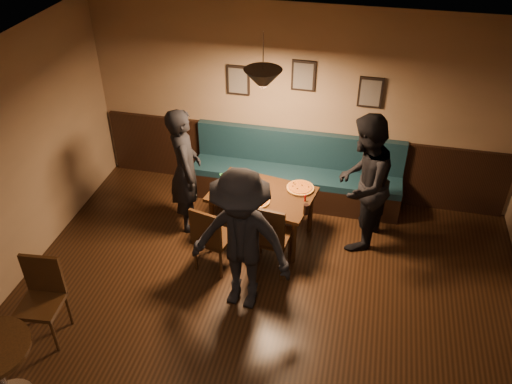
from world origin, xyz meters
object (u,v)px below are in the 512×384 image
booth_bench (296,171)px  cafe_chair_far (40,304)px  diner_left (185,170)px  diner_front (241,242)px  diner_right (363,184)px  soda_glass (306,209)px  dining_table (262,214)px  chair_near_left (214,236)px  chair_near_right (271,234)px  tabasco_bottle (305,198)px

booth_bench → cafe_chair_far: size_ratio=3.08×
diner_left → diner_front: size_ratio=0.98×
diner_right → soda_glass: diner_right is taller
dining_table → soda_glass: size_ratio=9.28×
dining_table → cafe_chair_far: 2.91m
booth_bench → chair_near_left: bearing=-114.6°
chair_near_left → soda_glass: bearing=34.0°
chair_near_left → chair_near_right: (0.68, 0.13, 0.04)m
dining_table → diner_front: diner_front is taller
diner_right → dining_table: bearing=-68.0°
booth_bench → tabasco_bottle: bearing=-74.4°
chair_near_left → cafe_chair_far: size_ratio=0.97×
tabasco_bottle → cafe_chair_far: bearing=-139.0°
soda_glass → cafe_chair_far: bearing=-143.2°
diner_right → diner_front: 1.85m
chair_near_right → cafe_chair_far: size_ratio=1.06×
chair_near_left → cafe_chair_far: (-1.46, -1.49, 0.02)m
diner_front → cafe_chair_far: bearing=-146.5°
cafe_chair_far → soda_glass: bearing=-148.8°
diner_front → tabasco_bottle: size_ratio=16.51×
chair_near_left → chair_near_right: bearing=24.2°
cafe_chair_far → diner_left: bearing=-116.9°
dining_table → diner_right: bearing=17.2°
chair_near_right → diner_right: diner_right is taller
cafe_chair_far → chair_near_right: bearing=-148.5°
booth_bench → tabasco_bottle: size_ratio=27.59×
booth_bench → dining_table: booth_bench is taller
chair_near_right → tabasco_bottle: bearing=63.9°
soda_glass → dining_table: bearing=153.0°
diner_front → booth_bench: bearing=90.0°
diner_right → cafe_chair_far: (-3.15, -2.36, -0.44)m
diner_left → chair_near_right: bearing=-139.2°
diner_right → diner_front: (-1.21, -1.39, -0.03)m
booth_bench → cafe_chair_far: bearing=-125.3°
dining_table → diner_front: 1.35m
soda_glass → diner_right: bearing=36.6°
tabasco_bottle → chair_near_right: bearing=-121.8°
soda_glass → booth_bench: bearing=104.5°
dining_table → diner_front: (0.04, -1.23, 0.55)m
dining_table → chair_near_left: (-0.44, -0.71, 0.12)m
diner_front → tabasco_bottle: 1.31m
diner_left → booth_bench: bearing=-80.4°
diner_front → diner_right: bearing=55.9°
booth_bench → soda_glass: (0.32, -1.22, 0.26)m
diner_front → dining_table: bearing=98.7°
booth_bench → diner_right: (0.95, -0.75, 0.43)m
chair_near_left → tabasco_bottle: (1.01, 0.66, 0.28)m
booth_bench → diner_right: diner_right is taller
diner_front → soda_glass: size_ratio=12.84×
diner_left → diner_front: 1.65m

